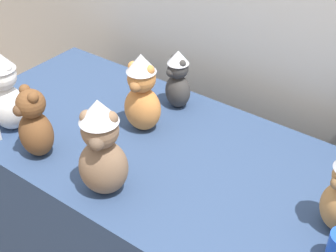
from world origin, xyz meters
The scene contains 6 objects.
display_table centered at (0.00, 0.25, 0.37)m, with size 1.79×0.81×0.74m, color navy.
teddy_bear_snow centered at (-0.58, 0.02, 0.90)m, with size 0.17×0.15×0.33m.
teddy_bear_ginger centered at (-0.17, 0.32, 0.90)m, with size 0.16×0.15×0.32m.
teddy_bear_chestnut centered at (-0.37, -0.03, 0.87)m, with size 0.16×0.15×0.27m.
teddy_bear_mocha centered at (-0.05, -0.03, 0.91)m, with size 0.21×0.20×0.35m.
teddy_bear_charcoal centered at (-0.16, 0.53, 0.86)m, with size 0.14×0.13×0.25m.
Camera 1 is at (0.84, -0.87, 1.85)m, focal length 52.59 mm.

